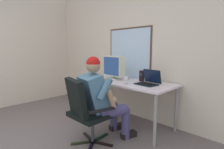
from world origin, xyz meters
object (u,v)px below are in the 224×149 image
crt_monitor (114,66)px  laptop (149,81)px  coffee_mug (94,76)px  person_seated (102,98)px  desk (126,85)px  office_chair (85,108)px  wine_glass (126,79)px  desk_speaker (142,76)px

crt_monitor → laptop: size_ratio=1.41×
coffee_mug → person_seated: bearing=-33.6°
desk → office_chair: size_ratio=1.80×
laptop → wine_glass: size_ratio=2.70×
wine_glass → coffee_mug: bearing=178.1°
desk → crt_monitor: crt_monitor is taller
office_chair → wine_glass: size_ratio=7.27×
crt_monitor → desk_speaker: bearing=19.5°
desk_speaker → crt_monitor: bearing=-160.5°
desk → coffee_mug: 0.66m
crt_monitor → laptop: (0.72, 0.04, -0.17)m
office_chair → coffee_mug: (-0.71, 0.75, 0.28)m
crt_monitor → wine_glass: crt_monitor is taller
wine_glass → desk_speaker: (0.04, 0.36, 0.01)m
crt_monitor → wine_glass: bearing=-22.7°
wine_glass → person_seated: bearing=-94.5°
desk → laptop: bearing=3.1°
laptop → coffee_mug: 1.09m
office_chair → coffee_mug: 1.07m
person_seated → office_chair: bearing=-101.9°
crt_monitor → wine_glass: 0.51m
office_chair → crt_monitor: bearing=111.3°
office_chair → wine_glass: office_chair is taller
desk → crt_monitor: size_ratio=3.45×
office_chair → wine_glass: bearing=82.9°
crt_monitor → coffee_mug: (-0.35, -0.16, -0.19)m
desk → crt_monitor: (-0.28, -0.01, 0.30)m
wine_glass → coffee_mug: wine_glass is taller
laptop → office_chair: bearing=-110.8°
desk → office_chair: (0.08, -0.93, -0.17)m
desk_speaker → person_seated: bearing=-95.3°
office_chair → laptop: size_ratio=2.70×
office_chair → crt_monitor: (-0.36, 0.91, 0.46)m
office_chair → coffee_mug: size_ratio=11.14×
office_chair → person_seated: bearing=78.1°
desk → wine_glass: 0.30m
office_chair → laptop: 1.06m
person_seated → crt_monitor: (-0.41, 0.66, 0.36)m
wine_glass → coffee_mug: size_ratio=1.53×
crt_monitor → coffee_mug: crt_monitor is taller
desk_speaker → coffee_mug: (-0.84, -0.33, -0.05)m
wine_glass → desk_speaker: size_ratio=0.68×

